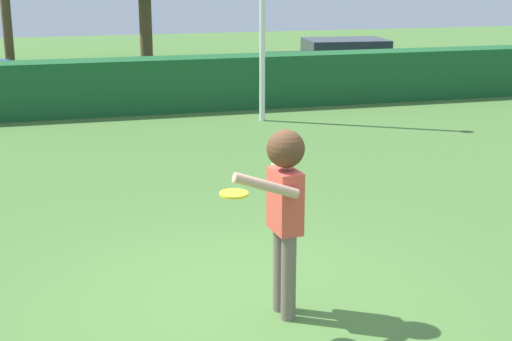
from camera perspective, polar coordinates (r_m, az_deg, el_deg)
The scene contains 5 objects.
ground_plane at distance 7.35m, azimuth -0.92°, elevation -10.17°, with size 60.00×60.00×0.00m, color #4A7435.
person at distance 6.69m, azimuth 2.20°, elevation -2.21°, with size 0.74×0.61×1.79m.
frisbee at distance 6.33m, azimuth -1.72°, elevation -1.81°, with size 0.25×0.25×0.02m.
hedge_row at distance 16.85m, azimuth -9.67°, elevation 6.48°, with size 29.85×0.90×1.20m, color #1B562A.
parked_car_black at distance 20.90m, azimuth 6.91°, elevation 8.54°, with size 4.35×2.14×1.25m.
Camera 1 is at (-1.65, -6.42, 3.19)m, focal length 51.63 mm.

